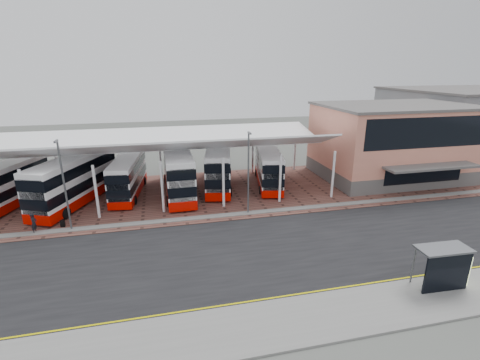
{
  "coord_description": "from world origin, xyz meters",
  "views": [
    {
      "loc": [
        -5.86,
        -23.95,
        13.69
      ],
      "look_at": [
        1.6,
        8.06,
        2.92
      ],
      "focal_mm": 26.0,
      "sensor_mm": 36.0,
      "label": 1
    }
  ],
  "objects_px": {
    "bus_3": "(178,172)",
    "bus_1": "(74,181)",
    "bus_0": "(4,187)",
    "bus_4": "(219,166)",
    "terminal": "(393,141)",
    "bus_shelter": "(449,264)",
    "bus_2": "(128,176)",
    "bus_5": "(268,167)",
    "pedestrian": "(34,223)"
  },
  "relations": [
    {
      "from": "bus_1",
      "to": "pedestrian",
      "type": "bearing_deg",
      "value": -85.56
    },
    {
      "from": "pedestrian",
      "to": "bus_shelter",
      "type": "distance_m",
      "value": 31.78
    },
    {
      "from": "bus_2",
      "to": "pedestrian",
      "type": "xyz_separation_m",
      "value": [
        -7.29,
        -8.09,
        -1.18
      ]
    },
    {
      "from": "bus_4",
      "to": "pedestrian",
      "type": "relative_size",
      "value": 6.62
    },
    {
      "from": "terminal",
      "to": "bus_4",
      "type": "bearing_deg",
      "value": 176.85
    },
    {
      "from": "bus_shelter",
      "to": "bus_4",
      "type": "bearing_deg",
      "value": 116.93
    },
    {
      "from": "bus_5",
      "to": "pedestrian",
      "type": "bearing_deg",
      "value": -149.94
    },
    {
      "from": "bus_1",
      "to": "bus_3",
      "type": "relative_size",
      "value": 1.0
    },
    {
      "from": "bus_shelter",
      "to": "terminal",
      "type": "bearing_deg",
      "value": 64.82
    },
    {
      "from": "bus_0",
      "to": "bus_5",
      "type": "relative_size",
      "value": 1.03
    },
    {
      "from": "bus_2",
      "to": "bus_3",
      "type": "xyz_separation_m",
      "value": [
        5.41,
        -0.83,
        0.39
      ]
    },
    {
      "from": "bus_shelter",
      "to": "pedestrian",
      "type": "bearing_deg",
      "value": 155.09
    },
    {
      "from": "bus_1",
      "to": "bus_shelter",
      "type": "bearing_deg",
      "value": -16.73
    },
    {
      "from": "bus_1",
      "to": "bus_5",
      "type": "relative_size",
      "value": 1.13
    },
    {
      "from": "terminal",
      "to": "bus_shelter",
      "type": "height_order",
      "value": "terminal"
    },
    {
      "from": "terminal",
      "to": "bus_1",
      "type": "distance_m",
      "value": 37.84
    },
    {
      "from": "bus_0",
      "to": "bus_1",
      "type": "bearing_deg",
      "value": 18.18
    },
    {
      "from": "bus_1",
      "to": "bus_3",
      "type": "bearing_deg",
      "value": 26.28
    },
    {
      "from": "bus_4",
      "to": "bus_shelter",
      "type": "relative_size",
      "value": 3.45
    },
    {
      "from": "bus_0",
      "to": "pedestrian",
      "type": "height_order",
      "value": "bus_0"
    },
    {
      "from": "terminal",
      "to": "pedestrian",
      "type": "relative_size",
      "value": 10.15
    },
    {
      "from": "bus_3",
      "to": "bus_4",
      "type": "relative_size",
      "value": 1.01
    },
    {
      "from": "bus_1",
      "to": "bus_3",
      "type": "xyz_separation_m",
      "value": [
        10.57,
        0.71,
        0.02
      ]
    },
    {
      "from": "terminal",
      "to": "bus_3",
      "type": "xyz_separation_m",
      "value": [
        -27.19,
        -0.3,
        -2.13
      ]
    },
    {
      "from": "bus_2",
      "to": "bus_3",
      "type": "height_order",
      "value": "bus_3"
    },
    {
      "from": "bus_3",
      "to": "bus_4",
      "type": "xyz_separation_m",
      "value": [
        4.87,
        1.53,
        -0.07
      ]
    },
    {
      "from": "bus_0",
      "to": "bus_shelter",
      "type": "xyz_separation_m",
      "value": [
        32.61,
        -21.3,
        -0.44
      ]
    },
    {
      "from": "bus_2",
      "to": "bus_shelter",
      "type": "xyz_separation_m",
      "value": [
        20.89,
        -22.76,
        -0.31
      ]
    },
    {
      "from": "bus_5",
      "to": "bus_3",
      "type": "bearing_deg",
      "value": -165.38
    },
    {
      "from": "bus_1",
      "to": "bus_2",
      "type": "bearing_deg",
      "value": 39.05
    },
    {
      "from": "terminal",
      "to": "bus_shelter",
      "type": "relative_size",
      "value": 5.3
    },
    {
      "from": "bus_5",
      "to": "bus_shelter",
      "type": "height_order",
      "value": "bus_5"
    },
    {
      "from": "bus_5",
      "to": "bus_shelter",
      "type": "relative_size",
      "value": 3.08
    },
    {
      "from": "bus_5",
      "to": "pedestrian",
      "type": "distance_m",
      "value": 24.71
    },
    {
      "from": "bus_5",
      "to": "bus_4",
      "type": "bearing_deg",
      "value": -177.8
    },
    {
      "from": "bus_2",
      "to": "bus_4",
      "type": "distance_m",
      "value": 10.31
    },
    {
      "from": "terminal",
      "to": "bus_0",
      "type": "height_order",
      "value": "terminal"
    },
    {
      "from": "bus_3",
      "to": "bus_1",
      "type": "bearing_deg",
      "value": -176.61
    },
    {
      "from": "bus_4",
      "to": "bus_shelter",
      "type": "bearing_deg",
      "value": -54.59
    },
    {
      "from": "bus_4",
      "to": "bus_5",
      "type": "distance_m",
      "value": 5.92
    },
    {
      "from": "bus_3",
      "to": "bus_4",
      "type": "distance_m",
      "value": 5.11
    },
    {
      "from": "terminal",
      "to": "bus_2",
      "type": "relative_size",
      "value": 1.77
    },
    {
      "from": "terminal",
      "to": "bus_3",
      "type": "bearing_deg",
      "value": -179.36
    },
    {
      "from": "bus_0",
      "to": "bus_1",
      "type": "distance_m",
      "value": 6.56
    },
    {
      "from": "bus_1",
      "to": "bus_4",
      "type": "bearing_deg",
      "value": 30.7
    },
    {
      "from": "bus_5",
      "to": "bus_shelter",
      "type": "xyz_separation_m",
      "value": [
        4.78,
        -22.5,
        -0.36
      ]
    },
    {
      "from": "terminal",
      "to": "bus_0",
      "type": "xyz_separation_m",
      "value": [
        -44.32,
        -0.93,
        -2.38
      ]
    },
    {
      "from": "bus_0",
      "to": "bus_4",
      "type": "distance_m",
      "value": 22.1
    },
    {
      "from": "bus_0",
      "to": "bus_2",
      "type": "relative_size",
      "value": 1.07
    },
    {
      "from": "bus_1",
      "to": "bus_2",
      "type": "xyz_separation_m",
      "value": [
        5.16,
        1.54,
        -0.36
      ]
    }
  ]
}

